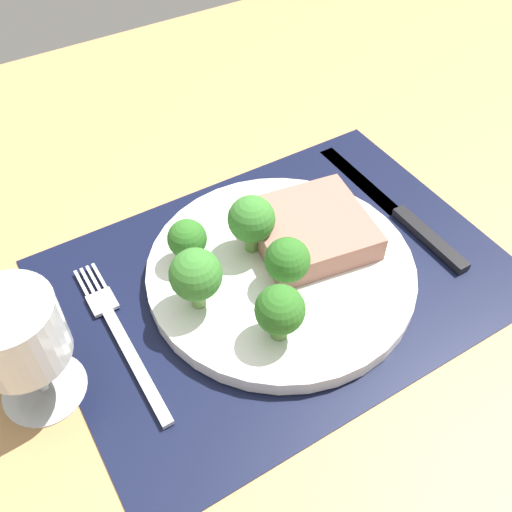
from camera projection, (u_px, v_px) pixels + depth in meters
ground_plane at (280, 288)px, 57.38cm from camera, size 140.00×110.00×3.00cm
placemat at (280, 277)px, 56.16cm from camera, size 42.92×30.98×0.30cm
plate at (281, 271)px, 55.45cm from camera, size 25.68×25.68×1.60cm
steak at (311, 229)px, 56.22cm from camera, size 12.34×11.94×2.70cm
broccoli_near_steak at (197, 277)px, 48.75cm from camera, size 4.63×4.63×6.35cm
broccoli_center at (280, 311)px, 47.08cm from camera, size 4.25×4.25×5.63cm
broccoli_front_edge at (187, 240)px, 53.35cm from camera, size 3.71×3.71×4.75cm
broccoli_back_left at (251, 220)px, 53.50cm from camera, size 4.49×4.49×6.22cm
broccoli_near_fork at (287, 261)px, 51.20cm from camera, size 4.15×4.15×5.21cm
fork at (120, 336)px, 51.10cm from camera, size 2.40×19.20×0.50cm
knife at (401, 213)px, 61.58cm from camera, size 1.80×23.00×0.80cm
wine_glass at (18, 339)px, 42.42cm from camera, size 7.19×7.19×11.26cm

